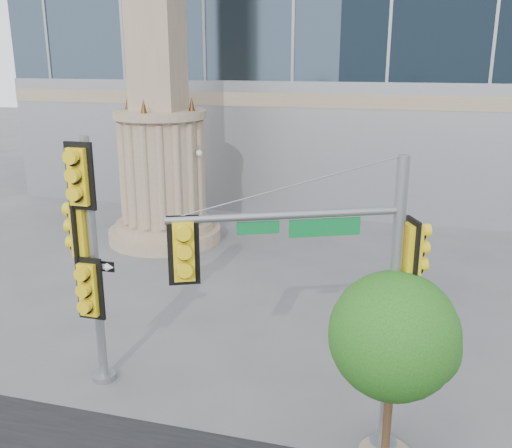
# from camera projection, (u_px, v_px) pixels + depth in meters

# --- Properties ---
(ground) EXTENTS (120.00, 120.00, 0.00)m
(ground) POSITION_uv_depth(u_px,v_px,m) (245.00, 380.00, 12.90)
(ground) COLOR #545456
(ground) RESTS_ON ground
(monument) EXTENTS (4.40, 4.40, 16.60)m
(monument) POSITION_uv_depth(u_px,v_px,m) (159.00, 99.00, 21.20)
(monument) COLOR gray
(monument) RESTS_ON ground
(main_signal_pole) EXTENTS (3.99, 2.11, 5.50)m
(main_signal_pole) POSITION_uv_depth(u_px,v_px,m) (339.00, 280.00, 9.59)
(main_signal_pole) COLOR slate
(main_signal_pole) RESTS_ON ground
(secondary_signal_pole) EXTENTS (0.94, 0.70, 5.50)m
(secondary_signal_pole) POSITION_uv_depth(u_px,v_px,m) (87.00, 245.00, 11.92)
(secondary_signal_pole) COLOR slate
(secondary_signal_pole) RESTS_ON ground
(street_tree) EXTENTS (2.29, 2.24, 3.57)m
(street_tree) POSITION_uv_depth(u_px,v_px,m) (396.00, 341.00, 9.76)
(street_tree) COLOR gray
(street_tree) RESTS_ON ground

